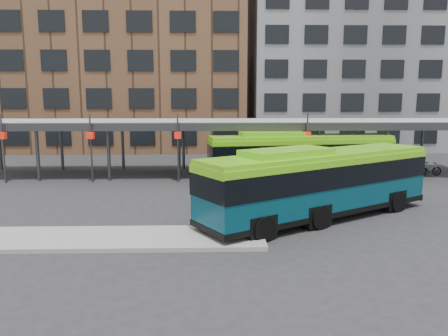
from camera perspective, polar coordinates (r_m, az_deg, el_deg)
ground at (r=21.34m, az=0.20°, el=-6.77°), size 120.00×120.00×0.00m
boarding_island at (r=19.06m, az=-16.46°, el=-8.83°), size 14.00×3.00×0.18m
canopy at (r=33.45m, az=-0.59°, el=5.80°), size 40.00×6.53×4.80m
building_brick at (r=53.59m, az=-12.03°, el=14.45°), size 26.00×14.00×22.00m
building_grey at (r=55.25m, az=16.37°, el=13.08°), size 24.00×14.00×20.00m
bus_front at (r=21.64m, az=12.35°, el=-1.71°), size 12.45×9.12×3.57m
bus_rear at (r=31.12m, az=9.85°, el=1.61°), size 13.13×4.59×3.55m
bike_rack at (r=35.66m, az=21.66°, el=-0.17°), size 6.71×1.43×1.07m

